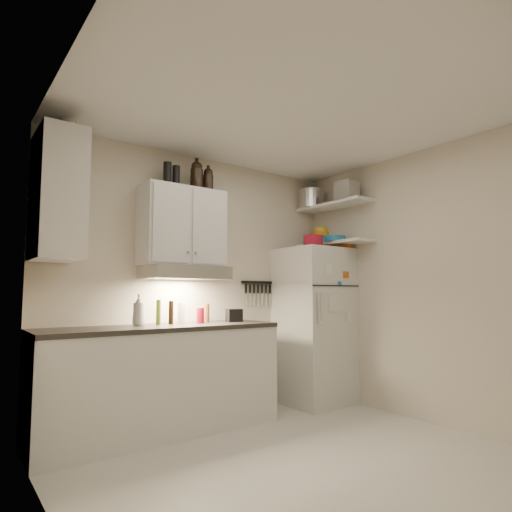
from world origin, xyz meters
TOP-DOWN VIEW (x-y plane):
  - floor at (0.00, 0.00)m, footprint 3.20×3.00m
  - ceiling at (0.00, 0.00)m, footprint 3.20×3.00m
  - back_wall at (0.00, 1.51)m, footprint 3.20×0.02m
  - left_wall at (-1.61, 0.00)m, footprint 0.02×3.00m
  - right_wall at (1.61, 0.00)m, footprint 0.02×3.00m
  - base_cabinet at (-0.55, 1.20)m, footprint 2.10×0.60m
  - countertop at (-0.55, 1.20)m, footprint 2.10×0.62m
  - upper_cabinet at (-0.30, 1.33)m, footprint 0.80×0.33m
  - side_cabinet at (-1.44, 1.20)m, footprint 0.33×0.55m
  - range_hood at (-0.30, 1.27)m, footprint 0.76×0.46m
  - fridge at (1.25, 1.16)m, footprint 0.70×0.68m
  - shelf_hi at (1.45, 1.02)m, footprint 0.30×0.95m
  - shelf_lo at (1.45, 1.02)m, footprint 0.30×0.95m
  - knife_strip at (0.70, 1.49)m, footprint 0.42×0.02m
  - dutch_oven at (1.09, 1.00)m, footprint 0.26×0.26m
  - book_stack at (1.51, 0.97)m, footprint 0.25×0.28m
  - spice_jar at (1.32, 1.10)m, footprint 0.08×0.08m
  - stock_pot at (1.40, 1.34)m, footprint 0.34×0.34m
  - tin_a at (1.48, 0.87)m, footprint 0.19×0.17m
  - tin_b at (1.39, 0.77)m, footprint 0.22×0.22m
  - bowl_teal at (1.51, 1.33)m, footprint 0.26×0.26m
  - bowl_orange at (1.57, 1.35)m, footprint 0.21×0.21m
  - bowl_yellow at (1.57, 1.35)m, footprint 0.16×0.16m
  - plates at (1.39, 0.96)m, footprint 0.30×0.30m
  - growler_a at (-0.18, 1.29)m, footprint 0.13×0.13m
  - growler_b at (-0.05, 1.29)m, footprint 0.13×0.13m
  - thermos_a at (-0.39, 1.31)m, footprint 0.07×0.07m
  - thermos_b at (-0.47, 1.32)m, footprint 0.08×0.08m
  - side_jar at (-1.36, 1.26)m, footprint 0.13×0.13m
  - soap_bottle at (-0.74, 1.26)m, footprint 0.16×0.16m
  - pepper_mill at (-0.03, 1.33)m, footprint 0.07×0.07m
  - oil_bottle at (-0.56, 1.27)m, footprint 0.04×0.04m
  - vinegar_bottle at (-0.44, 1.27)m, footprint 0.05×0.05m
  - clear_bottle at (-0.31, 1.32)m, footprint 0.07×0.07m
  - red_jar at (-0.16, 1.22)m, footprint 0.08×0.08m
  - caddy at (0.22, 1.22)m, footprint 0.16×0.13m

SIDE VIEW (x-z plane):
  - floor at x=0.00m, z-range -0.02..0.00m
  - base_cabinet at x=-0.55m, z-range 0.00..0.88m
  - fridge at x=1.25m, z-range 0.00..1.70m
  - countertop at x=-0.55m, z-range 0.88..0.92m
  - caddy at x=0.22m, z-range 0.92..1.04m
  - red_jar at x=-0.16m, z-range 0.92..1.06m
  - pepper_mill at x=-0.03m, z-range 0.92..1.10m
  - clear_bottle at x=-0.31m, z-range 0.92..1.11m
  - vinegar_bottle at x=-0.44m, z-range 0.92..1.13m
  - oil_bottle at x=-0.56m, z-range 0.92..1.14m
  - soap_bottle at x=-0.74m, z-range 0.92..1.23m
  - back_wall at x=0.00m, z-range 0.00..2.60m
  - left_wall at x=-1.61m, z-range 0.00..2.60m
  - right_wall at x=1.61m, z-range 0.00..2.60m
  - knife_strip at x=0.70m, z-range 1.31..1.33m
  - range_hood at x=-0.30m, z-range 1.33..1.45m
  - book_stack at x=1.51m, z-range 1.70..1.78m
  - spice_jar at x=1.32m, z-range 1.70..1.81m
  - shelf_lo at x=1.45m, z-range 1.75..1.77m
  - dutch_oven at x=1.09m, z-range 1.70..1.82m
  - plates at x=1.39m, z-range 1.77..1.84m
  - upper_cabinet at x=-0.30m, z-range 1.45..2.20m
  - bowl_teal at x=1.51m, z-range 1.77..1.88m
  - bowl_orange at x=1.57m, z-range 1.88..1.94m
  - side_cabinet at x=-1.44m, z-range 1.45..2.45m
  - bowl_yellow at x=1.57m, z-range 1.94..1.99m
  - shelf_hi at x=1.45m, z-range 2.19..2.22m
  - thermos_a at x=-0.39m, z-range 2.20..2.40m
  - tin_a at x=1.48m, z-range 2.21..2.39m
  - thermos_b at x=-0.47m, z-range 2.20..2.43m
  - tin_b at x=1.39m, z-range 2.21..2.41m
  - growler_b at x=-0.05m, z-range 2.20..2.44m
  - stock_pot at x=1.40m, z-range 2.21..2.43m
  - growler_a at x=-0.18m, z-range 2.20..2.49m
  - side_jar at x=-1.36m, z-range 2.45..2.61m
  - ceiling at x=0.00m, z-range 2.60..2.62m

